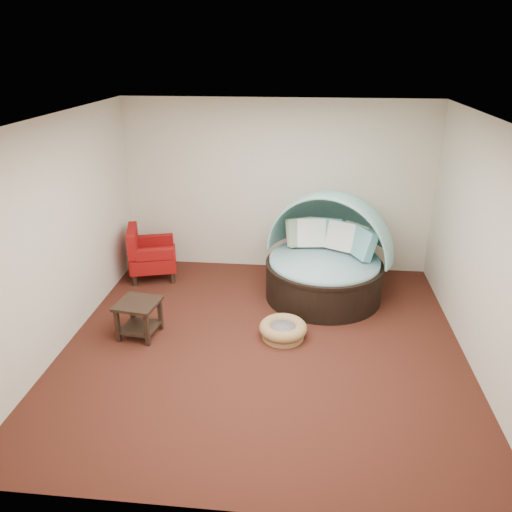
# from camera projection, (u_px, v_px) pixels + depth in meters

# --- Properties ---
(floor) EXTENTS (5.00, 5.00, 0.00)m
(floor) POSITION_uv_depth(u_px,v_px,m) (263.00, 344.00, 6.37)
(floor) COLOR #461C14
(floor) RESTS_ON ground
(wall_back) EXTENTS (5.00, 0.00, 5.00)m
(wall_back) POSITION_uv_depth(u_px,v_px,m) (277.00, 187.00, 8.12)
(wall_back) COLOR beige
(wall_back) RESTS_ON floor
(wall_front) EXTENTS (5.00, 0.00, 5.00)m
(wall_front) POSITION_uv_depth(u_px,v_px,m) (233.00, 370.00, 3.54)
(wall_front) COLOR beige
(wall_front) RESTS_ON floor
(wall_left) EXTENTS (0.00, 5.00, 5.00)m
(wall_left) POSITION_uv_depth(u_px,v_px,m) (59.00, 235.00, 6.06)
(wall_left) COLOR beige
(wall_left) RESTS_ON floor
(wall_right) EXTENTS (0.00, 5.00, 5.00)m
(wall_right) POSITION_uv_depth(u_px,v_px,m) (486.00, 251.00, 5.59)
(wall_right) COLOR beige
(wall_right) RESTS_ON floor
(ceiling) EXTENTS (5.00, 5.00, 0.00)m
(ceiling) POSITION_uv_depth(u_px,v_px,m) (265.00, 119.00, 5.28)
(ceiling) COLOR white
(ceiling) RESTS_ON wall_back
(canopy_daybed) EXTENTS (2.25, 2.22, 1.59)m
(canopy_daybed) POSITION_uv_depth(u_px,v_px,m) (327.00, 249.00, 7.38)
(canopy_daybed) COLOR black
(canopy_daybed) RESTS_ON floor
(pet_basket) EXTENTS (0.78, 0.78, 0.22)m
(pet_basket) POSITION_uv_depth(u_px,v_px,m) (283.00, 330.00, 6.49)
(pet_basket) COLOR olive
(pet_basket) RESTS_ON floor
(red_armchair) EXTENTS (0.91, 0.91, 0.87)m
(red_armchair) POSITION_uv_depth(u_px,v_px,m) (149.00, 254.00, 8.09)
(red_armchair) COLOR black
(red_armchair) RESTS_ON floor
(side_table) EXTENTS (0.57, 0.57, 0.49)m
(side_table) POSITION_uv_depth(u_px,v_px,m) (139.00, 314.00, 6.46)
(side_table) COLOR black
(side_table) RESTS_ON floor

